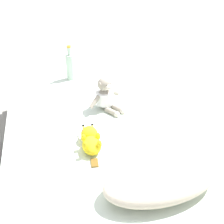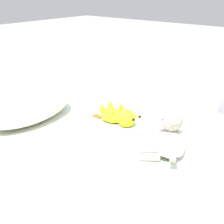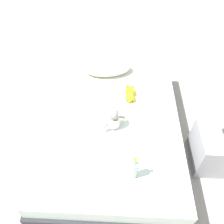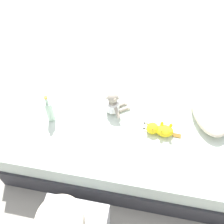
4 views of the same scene
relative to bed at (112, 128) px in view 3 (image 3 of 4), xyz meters
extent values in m
plane|color=#9E998E|center=(0.00, 0.00, -0.21)|extent=(16.00, 16.00, 0.00)
cube|color=#2D2D33|center=(0.00, 0.00, -0.09)|extent=(1.43, 2.06, 0.24)
cube|color=silver|center=(0.00, 0.00, 0.13)|extent=(1.39, 2.00, 0.19)
ellipsoid|color=beige|center=(-0.10, 0.71, 0.29)|extent=(0.62, 0.38, 0.15)
ellipsoid|color=#9E9384|center=(0.02, -0.15, 0.29)|extent=(0.15, 0.15, 0.15)
cylinder|color=white|center=(0.02, -0.15, 0.30)|extent=(0.17, 0.17, 0.09)
sphere|color=#9E9384|center=(0.02, -0.15, 0.40)|extent=(0.10, 0.10, 0.10)
ellipsoid|color=beige|center=(0.00, -0.12, 0.40)|extent=(0.08, 0.07, 0.04)
sphere|color=black|center=(-0.01, -0.13, 0.41)|extent=(0.01, 0.01, 0.01)
sphere|color=black|center=(0.01, -0.11, 0.41)|extent=(0.01, 0.01, 0.01)
cylinder|color=#9E9384|center=(-0.02, -0.18, 0.42)|extent=(0.03, 0.03, 0.03)
cylinder|color=#9E9384|center=(0.06, -0.12, 0.42)|extent=(0.03, 0.03, 0.03)
cylinder|color=#9E9384|center=(-0.06, -0.21, 0.30)|extent=(0.09, 0.08, 0.08)
cylinder|color=#9E9384|center=(0.10, -0.10, 0.30)|extent=(0.09, 0.08, 0.08)
cylinder|color=#9E9384|center=(-0.06, -0.09, 0.24)|extent=(0.09, 0.10, 0.04)
cylinder|color=#9E9384|center=(-0.01, -0.06, 0.24)|extent=(0.09, 0.10, 0.04)
sphere|color=beige|center=(-0.09, -0.05, 0.24)|extent=(0.04, 0.04, 0.04)
sphere|color=beige|center=(-0.04, -0.02, 0.24)|extent=(0.04, 0.04, 0.04)
ellipsoid|color=yellow|center=(0.19, 0.32, 0.26)|extent=(0.11, 0.15, 0.08)
sphere|color=yellow|center=(0.18, 0.22, 0.27)|extent=(0.10, 0.10, 0.10)
cone|color=yellow|center=(0.21, 0.18, 0.28)|extent=(0.03, 0.06, 0.05)
sphere|color=black|center=(0.21, 0.15, 0.29)|extent=(0.02, 0.02, 0.02)
cone|color=yellow|center=(0.16, 0.18, 0.28)|extent=(0.03, 0.06, 0.05)
sphere|color=black|center=(0.16, 0.15, 0.29)|extent=(0.02, 0.02, 0.02)
sphere|color=red|center=(0.21, 0.22, 0.30)|extent=(0.02, 0.02, 0.02)
sphere|color=red|center=(0.15, 0.22, 0.30)|extent=(0.02, 0.02, 0.02)
ellipsoid|color=yellow|center=(0.23, 0.29, 0.30)|extent=(0.03, 0.03, 0.05)
ellipsoid|color=yellow|center=(0.14, 0.29, 0.30)|extent=(0.03, 0.03, 0.05)
ellipsoid|color=yellow|center=(0.22, 0.37, 0.30)|extent=(0.03, 0.03, 0.05)
ellipsoid|color=yellow|center=(0.15, 0.37, 0.30)|extent=(0.03, 0.03, 0.05)
cube|color=brown|center=(0.19, 0.43, 0.22)|extent=(0.04, 0.07, 0.01)
cylinder|color=#B2D1B7|center=(0.21, -0.67, 0.32)|extent=(0.06, 0.06, 0.21)
cylinder|color=#B2D1B7|center=(0.21, -0.67, 0.46)|extent=(0.02, 0.02, 0.06)
cylinder|color=gold|center=(0.21, -0.67, 0.50)|extent=(0.03, 0.03, 0.01)
cube|color=#B2B2B7|center=(1.09, -0.23, 0.02)|extent=(0.45, 0.45, 0.47)
camera|label=1|loc=(0.37, 1.82, 1.40)|focal=52.65mm
camera|label=2|loc=(-1.21, -0.83, 0.98)|focal=55.15mm
camera|label=3|loc=(0.07, -1.54, 2.03)|focal=36.17mm
camera|label=4|loc=(1.40, 0.10, 1.86)|focal=37.51mm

